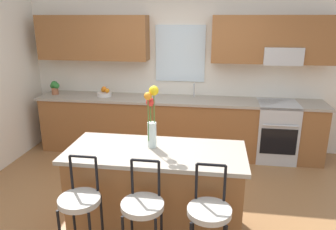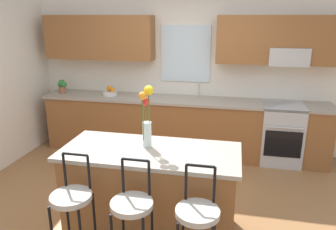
# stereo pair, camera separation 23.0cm
# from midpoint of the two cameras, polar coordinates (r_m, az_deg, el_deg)

# --- Properties ---
(ground_plane) EXTENTS (14.00, 14.00, 0.00)m
(ground_plane) POSITION_cam_midpoint_polar(r_m,az_deg,el_deg) (3.95, -3.14, -16.41)
(ground_plane) COLOR olive
(back_wall_assembly) EXTENTS (5.60, 0.50, 2.70)m
(back_wall_assembly) POSITION_cam_midpoint_polar(r_m,az_deg,el_deg) (5.29, 1.23, 9.88)
(back_wall_assembly) COLOR silver
(back_wall_assembly) RESTS_ON ground
(counter_run) EXTENTS (4.56, 0.64, 0.92)m
(counter_run) POSITION_cam_midpoint_polar(r_m,az_deg,el_deg) (5.26, 0.47, -1.91)
(counter_run) COLOR brown
(counter_run) RESTS_ON ground
(sink_faucet) EXTENTS (0.02, 0.13, 0.23)m
(sink_faucet) POSITION_cam_midpoint_polar(r_m,az_deg,el_deg) (5.21, 3.38, 4.68)
(sink_faucet) COLOR #B7BABC
(sink_faucet) RESTS_ON counter_run
(oven_range) EXTENTS (0.60, 0.64, 0.92)m
(oven_range) POSITION_cam_midpoint_polar(r_m,az_deg,el_deg) (5.26, 17.37, -2.77)
(oven_range) COLOR #B7BABC
(oven_range) RESTS_ON ground
(kitchen_island) EXTENTS (1.77, 0.78, 0.92)m
(kitchen_island) POSITION_cam_midpoint_polar(r_m,az_deg,el_deg) (3.39, -4.13, -13.38)
(kitchen_island) COLOR brown
(kitchen_island) RESTS_ON ground
(bar_stool_near) EXTENTS (0.36, 0.36, 1.04)m
(bar_stool_near) POSITION_cam_midpoint_polar(r_m,az_deg,el_deg) (2.99, -17.55, -15.01)
(bar_stool_near) COLOR black
(bar_stool_near) RESTS_ON ground
(bar_stool_middle) EXTENTS (0.36, 0.36, 1.04)m
(bar_stool_middle) POSITION_cam_midpoint_polar(r_m,az_deg,el_deg) (2.81, -6.94, -16.49)
(bar_stool_middle) COLOR black
(bar_stool_middle) RESTS_ON ground
(bar_stool_far) EXTENTS (0.36, 0.36, 1.04)m
(bar_stool_far) POSITION_cam_midpoint_polar(r_m,az_deg,el_deg) (2.73, 4.81, -17.49)
(bar_stool_far) COLOR black
(bar_stool_far) RESTS_ON ground
(flower_vase) EXTENTS (0.13, 0.14, 0.63)m
(flower_vase) POSITION_cam_midpoint_polar(r_m,az_deg,el_deg) (3.15, -5.03, -0.28)
(flower_vase) COLOR silver
(flower_vase) RESTS_ON kitchen_island
(fruit_bowl_oranges) EXTENTS (0.24, 0.24, 0.16)m
(fruit_bowl_oranges) POSITION_cam_midpoint_polar(r_m,az_deg,el_deg) (5.42, -12.43, 3.83)
(fruit_bowl_oranges) COLOR silver
(fruit_bowl_oranges) RESTS_ON counter_run
(potted_plant_small) EXTENTS (0.17, 0.12, 0.23)m
(potted_plant_small) POSITION_cam_midpoint_polar(r_m,az_deg,el_deg) (5.76, -20.56, 4.69)
(potted_plant_small) COLOR #9E5B3D
(potted_plant_small) RESTS_ON counter_run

